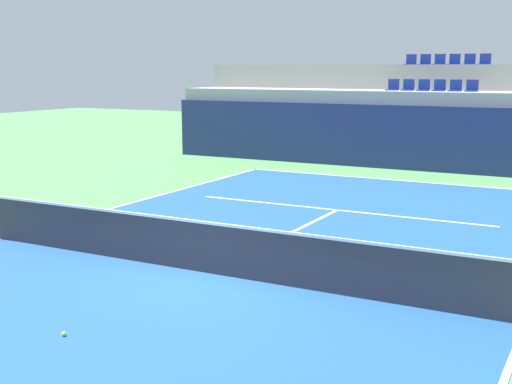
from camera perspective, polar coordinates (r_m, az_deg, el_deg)
name	(u,v)px	position (r m, az deg, el deg)	size (l,w,h in m)	color
ground_plane	(210,274)	(12.55, -3.94, -6.89)	(80.00, 80.00, 0.00)	#4C8C4C
court_surface	(210,273)	(12.55, -3.94, -6.86)	(11.00, 24.00, 0.01)	#1E4C99
baseline_far	(397,180)	(23.30, 11.84, 0.97)	(11.00, 0.10, 0.00)	white
sideline_left	(1,239)	(16.03, -20.73, -3.69)	(0.10, 24.00, 0.00)	white
service_line_far	(337,210)	(18.12, 6.85, -1.52)	(8.26, 0.10, 0.00)	white
centre_service_line	(285,236)	(15.25, 2.46, -3.71)	(0.10, 6.40, 0.00)	white
back_wall	(419,138)	(25.66, 13.60, 4.42)	(20.85, 0.30, 2.39)	navy
stands_tier_lower	(429,129)	(26.94, 14.36, 5.18)	(20.85, 2.40, 2.89)	#9E9E99
stands_tier_upper	(444,112)	(29.23, 15.54, 6.49)	(20.85, 2.40, 3.89)	#9E9E99
seating_row_lower	(431,88)	(26.95, 14.56, 8.51)	(3.44, 0.44, 0.44)	navy
seating_row_upper	(447,62)	(29.28, 15.78, 10.53)	(3.44, 0.44, 0.44)	navy
tennis_net	(209,247)	(12.41, -3.97, -4.64)	(11.08, 0.08, 1.07)	black
tennis_ball_1	(64,334)	(10.07, -15.89, -11.43)	(0.07, 0.07, 0.07)	#CCE033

